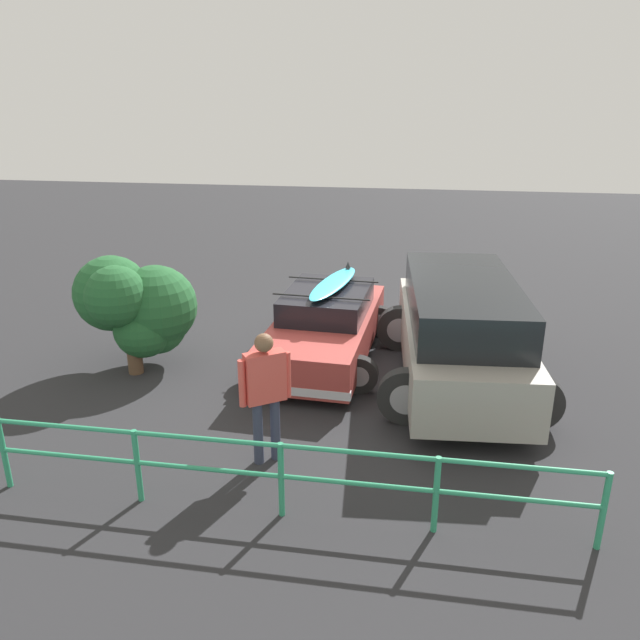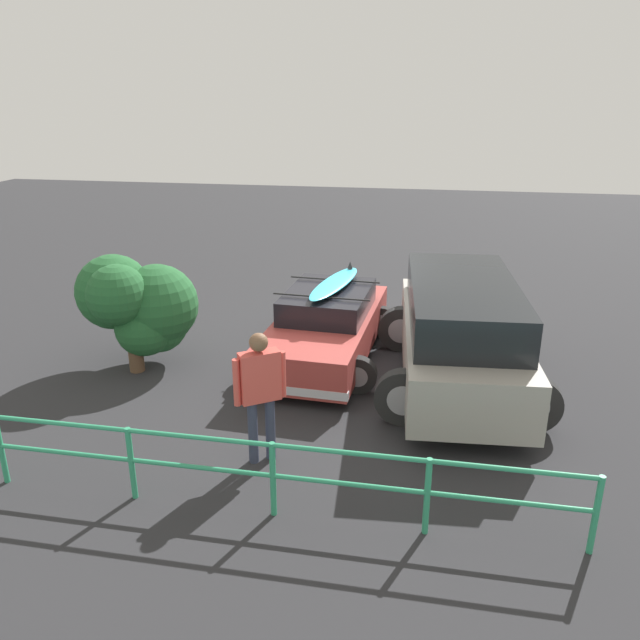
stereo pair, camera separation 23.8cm
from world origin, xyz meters
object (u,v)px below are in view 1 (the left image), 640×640
Objects in this scene: suv_car at (460,331)px; person_bystander at (265,387)px; bush_near_left at (139,308)px; sedan_car at (326,326)px.

person_bystander is (2.59, 2.80, 0.15)m from suv_car.
suv_car is 2.37× the size of bush_near_left.
sedan_car is 2.49m from suv_car.
sedan_car is at bearing -94.01° from person_bystander.
suv_car is 2.75× the size of person_bystander.
suv_car is 3.82m from person_bystander.
person_bystander is (0.25, 3.57, 0.48)m from sedan_car.
sedan_car is 3.33m from bush_near_left.
person_bystander is at bearing 137.55° from bush_near_left.
bush_near_left reaches higher than person_bystander.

